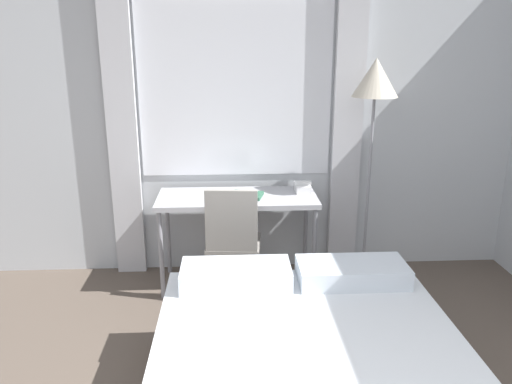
{
  "coord_description": "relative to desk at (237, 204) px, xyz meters",
  "views": [
    {
      "loc": [
        -0.29,
        -0.9,
        1.92
      ],
      "look_at": [
        -0.11,
        2.48,
        0.9
      ],
      "focal_mm": 35.0,
      "sensor_mm": 36.0,
      "label": 1
    }
  ],
  "objects": [
    {
      "name": "wall_back_with_window",
      "position": [
        0.21,
        0.34,
        0.67
      ],
      "size": [
        5.25,
        0.13,
        2.7
      ],
      "color": "silver",
      "rests_on": "ground_plane"
    },
    {
      "name": "desk",
      "position": [
        0.0,
        0.0,
        0.0
      ],
      "size": [
        1.26,
        0.53,
        0.75
      ],
      "color": "#B2B2B7",
      "rests_on": "ground_plane"
    },
    {
      "name": "desk_chair",
      "position": [
        -0.04,
        -0.27,
        -0.18
      ],
      "size": [
        0.44,
        0.44,
        0.91
      ],
      "rotation": [
        0.0,
        0.0,
        -0.09
      ],
      "color": "gray",
      "rests_on": "ground_plane"
    },
    {
      "name": "standing_lamp",
      "position": [
        1.05,
        -0.01,
        0.85
      ],
      "size": [
        0.35,
        0.35,
        1.81
      ],
      "color": "#4C4C51",
      "rests_on": "ground_plane"
    },
    {
      "name": "telephone",
      "position": [
        0.53,
        0.08,
        0.1
      ],
      "size": [
        0.13,
        0.17,
        0.09
      ],
      "color": "white",
      "rests_on": "desk"
    },
    {
      "name": "book",
      "position": [
        0.07,
        -0.02,
        0.08
      ],
      "size": [
        0.28,
        0.25,
        0.02
      ],
      "rotation": [
        0.0,
        0.0,
        -0.25
      ],
      "color": "#33664C",
      "rests_on": "desk"
    }
  ]
}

